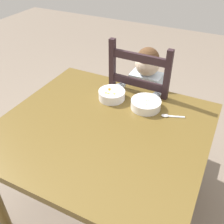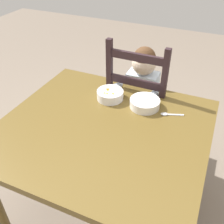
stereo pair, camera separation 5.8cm
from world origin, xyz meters
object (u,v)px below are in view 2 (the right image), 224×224
(dining_table, at_px, (103,139))
(bowl_of_carrots, at_px, (110,95))
(spoon, at_px, (168,114))
(dining_chair, at_px, (139,108))
(bowl_of_peas, at_px, (145,103))
(child_figure, at_px, (141,91))

(dining_table, relative_size, bowl_of_carrots, 6.75)
(spoon, bearing_deg, dining_chair, 130.29)
(spoon, bearing_deg, bowl_of_carrots, 176.55)
(spoon, bearing_deg, bowl_of_peas, 171.35)
(spoon, bearing_deg, child_figure, 130.39)
(bowl_of_peas, bearing_deg, child_figure, 111.67)
(dining_chair, bearing_deg, spoon, -49.71)
(child_figure, relative_size, bowl_of_peas, 5.30)
(dining_chair, height_order, bowl_of_carrots, dining_chair)
(dining_chair, bearing_deg, bowl_of_peas, -68.31)
(child_figure, height_order, bowl_of_peas, child_figure)
(bowl_of_carrots, bearing_deg, dining_chair, 68.67)
(dining_chair, xyz_separation_m, bowl_of_peas, (0.12, -0.29, 0.26))
(child_figure, height_order, bowl_of_carrots, child_figure)
(bowl_of_peas, distance_m, spoon, 0.16)
(bowl_of_peas, relative_size, bowl_of_carrots, 1.08)
(dining_table, xyz_separation_m, child_figure, (0.04, 0.57, 0.02))
(dining_chair, xyz_separation_m, bowl_of_carrots, (-0.11, -0.29, 0.27))
(dining_table, bearing_deg, bowl_of_peas, 60.85)
(dining_table, relative_size, bowl_of_peas, 6.26)
(child_figure, bearing_deg, bowl_of_carrots, -111.67)
(dining_chair, distance_m, spoon, 0.48)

